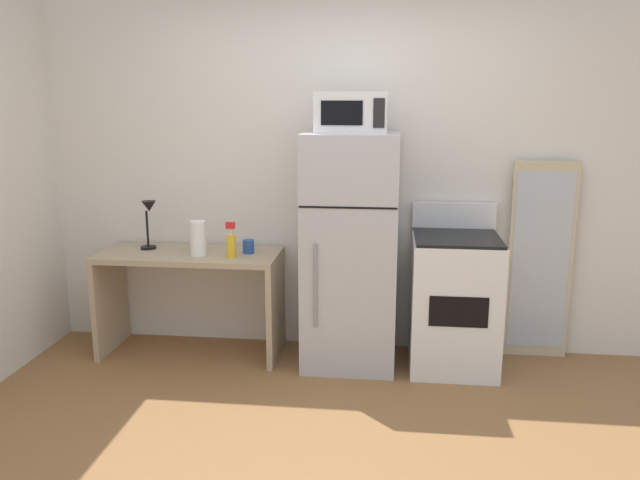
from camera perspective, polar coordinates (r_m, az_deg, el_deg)
ground_plane at (r=3.40m, az=-0.65°, el=-19.65°), size 12.00×12.00×0.00m
wall_back_white at (r=4.59m, az=2.00°, el=6.22°), size 5.00×0.10×2.60m
desk at (r=4.62m, az=-11.57°, el=-3.72°), size 1.27×0.54×0.75m
desk_lamp at (r=4.67m, az=-15.17°, el=2.06°), size 0.14×0.12×0.35m
coffee_mug at (r=4.47m, az=-6.46°, el=-0.59°), size 0.08×0.08×0.09m
spray_bottle at (r=4.34m, az=-8.00°, el=-0.32°), size 0.06×0.06×0.25m
paper_towel_roll at (r=4.45m, az=-10.94°, el=0.16°), size 0.11×0.11×0.24m
refrigerator at (r=4.31m, az=2.75°, el=-1.01°), size 0.63×0.62×1.60m
microwave at (r=4.17m, az=2.87°, el=11.41°), size 0.46×0.35×0.26m
oven_range at (r=4.41m, az=11.98°, el=-5.41°), size 0.58×0.61×1.10m
leaning_mirror at (r=4.69m, az=19.21°, el=-1.81°), size 0.44×0.03×1.40m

